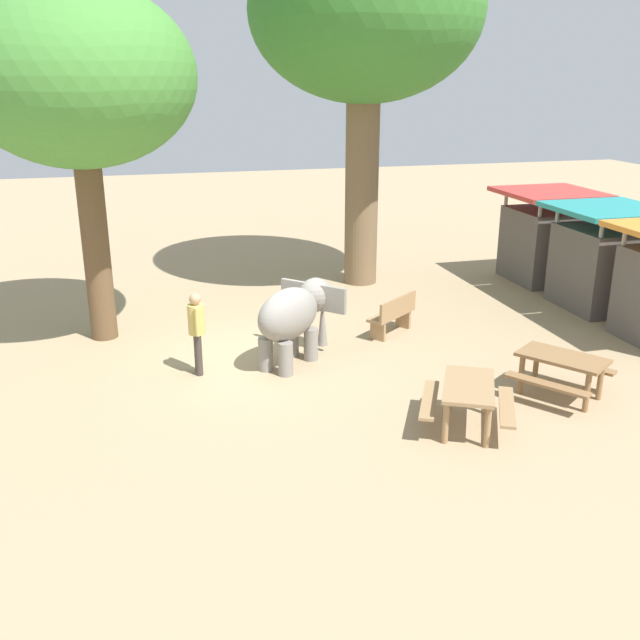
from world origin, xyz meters
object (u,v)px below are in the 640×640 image
at_px(market_stall_red, 545,240).
at_px(elephant, 295,314).
at_px(shade_tree_main, 78,79).
at_px(market_stall_teal, 603,263).
at_px(wooden_bench, 394,314).
at_px(person_handler, 197,327).
at_px(picnic_table_near, 468,395).
at_px(picnic_table_far, 562,366).
at_px(shade_tree_secondary, 365,14).

bearing_deg(market_stall_red, elephant, -62.83).
height_order(shade_tree_main, market_stall_teal, shade_tree_main).
distance_m(elephant, shade_tree_main, 6.32).
height_order(wooden_bench, market_stall_red, market_stall_red).
xyz_separation_m(person_handler, market_stall_teal, (-1.70, 10.06, 0.19)).
relative_size(person_handler, market_stall_red, 0.64).
distance_m(picnic_table_near, market_stall_red, 9.81).
relative_size(person_handler, picnic_table_far, 0.78).
relative_size(shade_tree_main, market_stall_teal, 2.89).
distance_m(elephant, market_stall_teal, 8.26).
height_order(elephant, market_stall_red, market_stall_red).
height_order(picnic_table_far, market_stall_red, market_stall_red).
bearing_deg(shade_tree_main, shade_tree_secondary, 112.51).
height_order(shade_tree_main, market_stall_red, shade_tree_main).
distance_m(picnic_table_far, market_stall_red, 8.04).
bearing_deg(wooden_bench, shade_tree_main, 129.42).
bearing_deg(elephant, picnic_table_near, -103.68).
xyz_separation_m(shade_tree_secondary, wooden_bench, (4.29, -0.60, -6.47)).
bearing_deg(shade_tree_secondary, wooden_bench, -7.92).
height_order(shade_tree_main, shade_tree_secondary, shade_tree_secondary).
relative_size(shade_tree_secondary, wooden_bench, 6.88).
distance_m(shade_tree_main, market_stall_red, 12.75).
relative_size(shade_tree_main, wooden_bench, 5.39).
height_order(shade_tree_secondary, market_stall_red, shade_tree_secondary).
xyz_separation_m(person_handler, market_stall_red, (-4.30, 10.06, 0.19)).
height_order(person_handler, wooden_bench, person_handler).
xyz_separation_m(shade_tree_secondary, market_stall_teal, (3.72, 5.04, -5.81)).
distance_m(elephant, person_handler, 1.96).
relative_size(shade_tree_main, picnic_table_near, 3.63).
bearing_deg(picnic_table_far, wooden_bench, 169.07).
height_order(shade_tree_main, picnic_table_far, shade_tree_main).
xyz_separation_m(shade_tree_secondary, picnic_table_near, (8.84, -1.00, -6.36)).
bearing_deg(person_handler, market_stall_red, 23.90).
bearing_deg(shade_tree_main, market_stall_teal, 85.73).
distance_m(elephant, wooden_bench, 2.72).
bearing_deg(market_stall_teal, market_stall_red, 180.00).
height_order(person_handler, picnic_table_near, person_handler).
distance_m(wooden_bench, picnic_table_near, 4.57).
distance_m(wooden_bench, picnic_table_far, 4.24).
xyz_separation_m(shade_tree_main, picnic_table_far, (5.31, 8.00, -4.85)).
xyz_separation_m(person_handler, wooden_bench, (-1.14, 4.43, -0.48)).
xyz_separation_m(person_handler, picnic_table_near, (3.41, 4.03, -0.36)).
relative_size(person_handler, shade_tree_main, 0.22).
bearing_deg(wooden_bench, picnic_table_near, -132.53).
distance_m(market_stall_red, market_stall_teal, 2.60).
xyz_separation_m(picnic_table_far, market_stall_teal, (-4.42, 3.88, 0.55)).
bearing_deg(picnic_table_far, shade_tree_main, -158.96).
bearing_deg(picnic_table_far, market_stall_red, 115.65).
distance_m(person_handler, shade_tree_main, 5.49).
height_order(wooden_bench, market_stall_teal, market_stall_teal).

